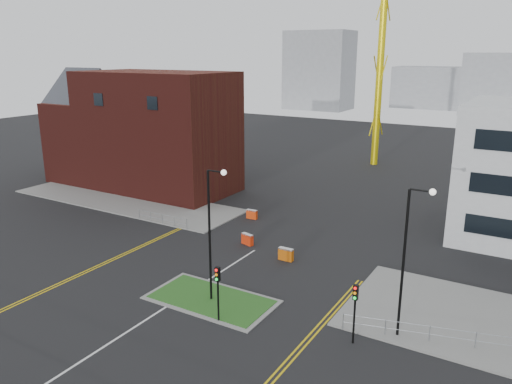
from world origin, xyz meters
TOP-DOWN VIEW (x-y plane):
  - ground at (0.00, 0.00)m, footprint 200.00×200.00m
  - pavement_left at (-20.00, 22.00)m, footprint 28.00×8.00m
  - island_kerb at (2.00, 8.00)m, footprint 8.60×4.60m
  - grass_island at (2.00, 8.00)m, footprint 8.00×4.00m
  - brick_building at (-22.97, 28.00)m, footprint 24.20×10.07m
  - streetlamp_island at (2.22, 8.00)m, footprint 1.46×0.36m
  - streetlamp_right_near at (14.22, 10.00)m, footprint 1.46×0.36m
  - traffic_light_island at (4.00, 5.98)m, footprint 0.28×0.33m
  - traffic_light_right at (12.00, 7.98)m, footprint 0.28×0.33m
  - railing_left at (-11.00, 18.00)m, footprint 6.05×0.05m
  - centre_line at (0.00, 2.00)m, footprint 0.15×30.00m
  - yellow_left_a at (-9.00, 10.00)m, footprint 0.12×24.00m
  - yellow_left_b at (-8.70, 10.00)m, footprint 0.12×24.00m
  - yellow_right_a at (9.50, 6.00)m, footprint 0.12×20.00m
  - yellow_right_b at (9.80, 6.00)m, footprint 0.12×20.00m
  - skyline_a at (-40.00, 120.00)m, footprint 18.00×12.00m
  - skyline_d at (-8.00, 140.00)m, footprint 30.00×12.00m
  - barrier_left at (-4.51, 24.00)m, footprint 1.12×0.41m
  - barrier_mid at (-1.23, 17.84)m, footprint 1.21×0.67m
  - barrier_right at (3.22, 16.52)m, footprint 1.23×0.42m

SIDE VIEW (x-z plane):
  - ground at x=0.00m, z-range 0.00..0.00m
  - centre_line at x=0.00m, z-range 0.00..0.01m
  - yellow_left_a at x=-9.00m, z-range 0.00..0.01m
  - yellow_left_b at x=-8.70m, z-range 0.00..0.01m
  - yellow_right_a at x=9.50m, z-range 0.00..0.01m
  - yellow_right_b at x=9.80m, z-range 0.00..0.01m
  - island_kerb at x=2.00m, z-range 0.00..0.08m
  - pavement_left at x=-20.00m, z-range 0.00..0.12m
  - grass_island at x=2.00m, z-range 0.00..0.12m
  - barrier_left at x=-4.51m, z-range 0.04..0.97m
  - barrier_mid at x=-1.23m, z-range 0.04..1.01m
  - barrier_right at x=3.22m, z-range 0.04..1.07m
  - railing_left at x=-11.00m, z-range 0.19..1.29m
  - traffic_light_island at x=4.00m, z-range 0.74..4.39m
  - traffic_light_right at x=12.00m, z-range 0.74..4.39m
  - streetlamp_island at x=2.22m, z-range 0.82..10.00m
  - streetlamp_right_near at x=14.22m, z-range 0.82..10.00m
  - skyline_d at x=-8.00m, z-range 0.00..12.00m
  - brick_building at x=-22.97m, z-range -0.27..13.97m
  - skyline_a at x=-40.00m, z-range 0.00..22.00m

